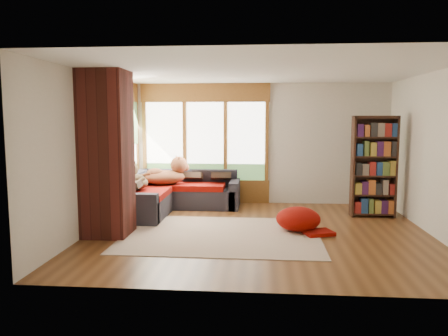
% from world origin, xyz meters
% --- Properties ---
extents(floor, '(5.50, 5.50, 0.00)m').
position_xyz_m(floor, '(0.00, 0.00, 0.00)').
color(floor, '#563218').
rests_on(floor, ground).
extents(ceiling, '(5.50, 5.50, 0.00)m').
position_xyz_m(ceiling, '(0.00, 0.00, 2.60)').
color(ceiling, white).
extents(wall_back, '(5.50, 0.04, 2.60)m').
position_xyz_m(wall_back, '(0.00, 2.50, 1.30)').
color(wall_back, silver).
rests_on(wall_back, ground).
extents(wall_front, '(5.50, 0.04, 2.60)m').
position_xyz_m(wall_front, '(0.00, -2.50, 1.30)').
color(wall_front, silver).
rests_on(wall_front, ground).
extents(wall_left, '(0.04, 5.00, 2.60)m').
position_xyz_m(wall_left, '(-2.75, 0.00, 1.30)').
color(wall_left, silver).
rests_on(wall_left, ground).
extents(wall_right, '(0.04, 5.00, 2.60)m').
position_xyz_m(wall_right, '(2.75, 0.00, 1.30)').
color(wall_right, silver).
rests_on(wall_right, ground).
extents(windows_back, '(2.82, 0.10, 1.90)m').
position_xyz_m(windows_back, '(-1.20, 2.47, 1.35)').
color(windows_back, brown).
rests_on(windows_back, wall_back).
extents(windows_left, '(0.10, 2.62, 1.90)m').
position_xyz_m(windows_left, '(-2.72, 1.20, 1.35)').
color(windows_left, brown).
rests_on(windows_left, wall_left).
extents(roller_blind, '(0.03, 0.72, 0.90)m').
position_xyz_m(roller_blind, '(-2.69, 2.03, 1.75)').
color(roller_blind, '#5E834C').
rests_on(roller_blind, wall_left).
extents(brick_chimney, '(0.70, 0.70, 2.60)m').
position_xyz_m(brick_chimney, '(-2.40, -0.35, 1.30)').
color(brick_chimney, '#471914').
rests_on(brick_chimney, ground).
extents(sectional_sofa, '(2.20, 2.20, 0.80)m').
position_xyz_m(sectional_sofa, '(-1.95, 1.70, 0.30)').
color(sectional_sofa, black).
rests_on(sectional_sofa, ground).
extents(area_rug, '(3.12, 2.39, 0.01)m').
position_xyz_m(area_rug, '(-0.59, -0.22, 0.01)').
color(area_rug, beige).
rests_on(area_rug, ground).
extents(bookshelf, '(0.82, 0.27, 1.90)m').
position_xyz_m(bookshelf, '(2.14, 1.33, 0.95)').
color(bookshelf, '#331B11').
rests_on(bookshelf, ground).
extents(pouf, '(0.85, 0.85, 0.40)m').
position_xyz_m(pouf, '(0.65, 0.15, 0.21)').
color(pouf, '#890D05').
rests_on(pouf, area_rug).
extents(dog_tan, '(1.02, 0.87, 0.50)m').
position_xyz_m(dog_tan, '(-1.87, 1.71, 0.79)').
color(dog_tan, brown).
rests_on(dog_tan, sectional_sofa).
extents(dog_brindle, '(0.82, 0.90, 0.44)m').
position_xyz_m(dog_brindle, '(-2.42, 1.12, 0.75)').
color(dog_brindle, '#3E2F1E').
rests_on(dog_brindle, sectional_sofa).
extents(throw_pillows, '(1.98, 1.68, 0.45)m').
position_xyz_m(throw_pillows, '(-1.86, 1.75, 0.75)').
color(throw_pillows, '#34291D').
rests_on(throw_pillows, sectional_sofa).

